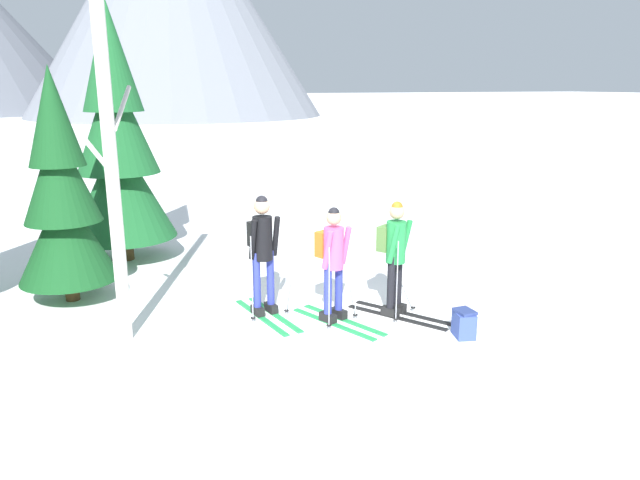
% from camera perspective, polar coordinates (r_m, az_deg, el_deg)
% --- Properties ---
extents(ground_plane, '(400.00, 400.00, 0.00)m').
position_cam_1_polar(ground_plane, '(8.83, 0.25, -7.03)').
color(ground_plane, white).
extents(skier_in_black, '(0.60, 1.60, 1.77)m').
position_cam_1_polar(skier_in_black, '(8.53, -5.52, -0.78)').
color(skier_in_black, green).
rests_on(skier_in_black, ground).
extents(skier_in_pink, '(0.88, 1.55, 1.65)m').
position_cam_1_polar(skier_in_pink, '(8.28, 1.24, -1.77)').
color(skier_in_pink, green).
rests_on(skier_in_pink, ground).
extents(skier_in_green, '(1.11, 1.50, 1.68)m').
position_cam_1_polar(skier_in_green, '(8.56, 7.18, -1.16)').
color(skier_in_green, black).
rests_on(skier_in_green, ground).
extents(pine_tree_near, '(1.47, 1.47, 3.55)m').
position_cam_1_polar(pine_tree_near, '(9.73, -23.48, 3.74)').
color(pine_tree_near, '#51381E').
rests_on(pine_tree_near, ground).
extents(pine_tree_mid, '(1.95, 1.95, 4.72)m').
position_cam_1_polar(pine_tree_mid, '(11.65, -18.84, 8.46)').
color(pine_tree_mid, '#51381E').
rests_on(pine_tree_mid, ground).
extents(birch_tree_tall, '(0.69, 1.06, 4.91)m').
position_cam_1_polar(birch_tree_tall, '(7.79, -19.44, 7.96)').
color(birch_tree_tall, silver).
rests_on(birch_tree_tall, ground).
extents(backpack_on_snow_front, '(0.32, 0.37, 0.38)m').
position_cam_1_polar(backpack_on_snow_front, '(8.22, 13.61, -7.78)').
color(backpack_on_snow_front, '#384C99').
rests_on(backpack_on_snow_front, ground).
extents(mountain_ridge_distant, '(54.85, 48.92, 24.34)m').
position_cam_1_polar(mountain_ridge_distant, '(74.57, -24.22, 19.77)').
color(mountain_ridge_distant, slate).
rests_on(mountain_ridge_distant, ground).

